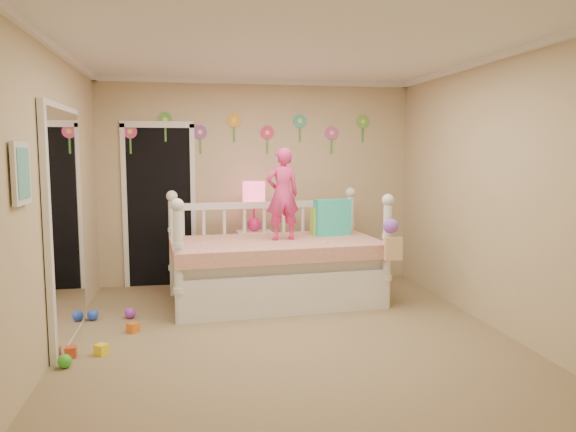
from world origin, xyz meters
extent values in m
cube|color=#7F684C|center=(0.00, 0.00, 0.00)|extent=(4.00, 4.50, 0.01)
cube|color=white|center=(0.00, 0.00, 2.60)|extent=(4.00, 4.50, 0.01)
cube|color=tan|center=(0.00, 2.25, 1.30)|extent=(4.00, 0.01, 2.60)
cube|color=tan|center=(-2.00, 0.00, 1.30)|extent=(0.01, 4.50, 2.60)
cube|color=tan|center=(2.00, 0.00, 1.30)|extent=(0.01, 4.50, 2.60)
cube|color=#2AD4BB|center=(0.79, 1.46, 0.92)|extent=(0.45, 0.22, 0.43)
cube|color=#99E545|center=(0.71, 1.50, 0.87)|extent=(0.36, 0.18, 0.33)
imported|color=#E63480|center=(0.15, 1.23, 1.22)|extent=(0.41, 0.29, 1.03)
cube|color=white|center=(-0.09, 1.94, 0.36)|extent=(0.43, 0.34, 0.71)
sphere|color=#D21C6B|center=(-0.09, 1.94, 0.79)|extent=(0.17, 0.17, 0.17)
cylinder|color=#D21C6B|center=(-0.09, 1.94, 0.97)|extent=(0.03, 0.03, 0.36)
cylinder|color=#FB4B72|center=(-0.09, 1.94, 1.20)|extent=(0.28, 0.28, 0.26)
cube|color=black|center=(-1.25, 2.23, 1.03)|extent=(0.90, 0.04, 2.07)
cube|color=white|center=(-1.96, 0.30, 1.05)|extent=(0.07, 1.30, 2.10)
cube|color=white|center=(-1.97, -0.90, 1.55)|extent=(0.05, 0.34, 0.42)
camera|label=1|loc=(-0.87, -4.80, 1.69)|focal=34.26mm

